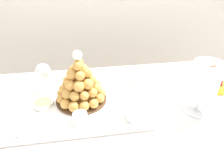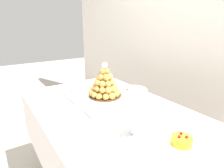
{
  "view_description": "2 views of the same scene",
  "coord_description": "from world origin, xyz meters",
  "px_view_note": "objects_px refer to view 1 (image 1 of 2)",
  "views": [
    {
      "loc": [
        -0.16,
        -0.71,
        1.36
      ],
      "look_at": [
        -0.05,
        0.02,
        0.9
      ],
      "focal_mm": 31.74,
      "sensor_mm": 36.0,
      "label": 1
    },
    {
      "loc": [
        0.97,
        -0.62,
        1.32
      ],
      "look_at": [
        -0.02,
        0.03,
        0.94
      ],
      "focal_mm": 30.86,
      "sensor_mm": 36.0,
      "label": 2
    }
  ],
  "objects_px": {
    "dessert_cup_mid_left": "(80,119)",
    "wine_glass": "(43,72)",
    "fruit_tart_plate": "(217,89)",
    "croquembouche": "(80,84)",
    "dessert_cup_left": "(20,128)",
    "serving_tray": "(80,108)",
    "creme_brulee_ramekin": "(44,103)",
    "macaron_goblet": "(205,81)",
    "dessert_cup_centre": "(132,114)"
  },
  "relations": [
    {
      "from": "dessert_cup_centre",
      "to": "creme_brulee_ramekin",
      "type": "bearing_deg",
      "value": 158.61
    },
    {
      "from": "dessert_cup_centre",
      "to": "creme_brulee_ramekin",
      "type": "xyz_separation_m",
      "value": [
        -0.39,
        0.15,
        -0.01
      ]
    },
    {
      "from": "creme_brulee_ramekin",
      "to": "fruit_tart_plate",
      "type": "distance_m",
      "value": 0.88
    },
    {
      "from": "croquembouche",
      "to": "dessert_cup_mid_left",
      "type": "bearing_deg",
      "value": -92.8
    },
    {
      "from": "serving_tray",
      "to": "dessert_cup_mid_left",
      "type": "bearing_deg",
      "value": -89.94
    },
    {
      "from": "dessert_cup_left",
      "to": "macaron_goblet",
      "type": "height_order",
      "value": "macaron_goblet"
    },
    {
      "from": "dessert_cup_mid_left",
      "to": "fruit_tart_plate",
      "type": "relative_size",
      "value": 0.3
    },
    {
      "from": "fruit_tart_plate",
      "to": "wine_glass",
      "type": "height_order",
      "value": "wine_glass"
    },
    {
      "from": "dessert_cup_mid_left",
      "to": "macaron_goblet",
      "type": "height_order",
      "value": "macaron_goblet"
    },
    {
      "from": "dessert_cup_left",
      "to": "dessert_cup_centre",
      "type": "bearing_deg",
      "value": 2.37
    },
    {
      "from": "croquembouche",
      "to": "fruit_tart_plate",
      "type": "distance_m",
      "value": 0.71
    },
    {
      "from": "dessert_cup_left",
      "to": "wine_glass",
      "type": "distance_m",
      "value": 0.31
    },
    {
      "from": "croquembouche",
      "to": "dessert_cup_centre",
      "type": "bearing_deg",
      "value": -38.78
    },
    {
      "from": "dessert_cup_left",
      "to": "wine_glass",
      "type": "height_order",
      "value": "wine_glass"
    },
    {
      "from": "serving_tray",
      "to": "dessert_cup_left",
      "type": "xyz_separation_m",
      "value": [
        -0.23,
        -0.13,
        0.03
      ]
    },
    {
      "from": "serving_tray",
      "to": "wine_glass",
      "type": "distance_m",
      "value": 0.26
    },
    {
      "from": "dessert_cup_left",
      "to": "fruit_tart_plate",
      "type": "relative_size",
      "value": 0.29
    },
    {
      "from": "dessert_cup_mid_left",
      "to": "creme_brulee_ramekin",
      "type": "xyz_separation_m",
      "value": [
        -0.17,
        0.15,
        -0.01
      ]
    },
    {
      "from": "serving_tray",
      "to": "croquembouche",
      "type": "relative_size",
      "value": 2.34
    },
    {
      "from": "croquembouche",
      "to": "dessert_cup_mid_left",
      "type": "distance_m",
      "value": 0.18
    },
    {
      "from": "creme_brulee_ramekin",
      "to": "dessert_cup_mid_left",
      "type": "bearing_deg",
      "value": -41.77
    },
    {
      "from": "croquembouche",
      "to": "wine_glass",
      "type": "height_order",
      "value": "croquembouche"
    },
    {
      "from": "croquembouche",
      "to": "fruit_tart_plate",
      "type": "height_order",
      "value": "croquembouche"
    },
    {
      "from": "dessert_cup_centre",
      "to": "wine_glass",
      "type": "distance_m",
      "value": 0.48
    },
    {
      "from": "macaron_goblet",
      "to": "creme_brulee_ramekin",
      "type": "bearing_deg",
      "value": 168.85
    },
    {
      "from": "dessert_cup_left",
      "to": "wine_glass",
      "type": "bearing_deg",
      "value": 78.17
    },
    {
      "from": "croquembouche",
      "to": "fruit_tart_plate",
      "type": "bearing_deg",
      "value": -1.76
    },
    {
      "from": "macaron_goblet",
      "to": "fruit_tart_plate",
      "type": "distance_m",
      "value": 0.27
    },
    {
      "from": "dessert_cup_left",
      "to": "creme_brulee_ramekin",
      "type": "height_order",
      "value": "dessert_cup_left"
    },
    {
      "from": "dessert_cup_mid_left",
      "to": "dessert_cup_left",
      "type": "bearing_deg",
      "value": -175.28
    },
    {
      "from": "serving_tray",
      "to": "dessert_cup_left",
      "type": "height_order",
      "value": "dessert_cup_left"
    },
    {
      "from": "macaron_goblet",
      "to": "fruit_tart_plate",
      "type": "xyz_separation_m",
      "value": [
        0.19,
        0.13,
        -0.14
      ]
    },
    {
      "from": "serving_tray",
      "to": "croquembouche",
      "type": "bearing_deg",
      "value": 81.71
    },
    {
      "from": "macaron_goblet",
      "to": "fruit_tart_plate",
      "type": "relative_size",
      "value": 1.3
    },
    {
      "from": "croquembouche",
      "to": "dessert_cup_left",
      "type": "bearing_deg",
      "value": -142.03
    },
    {
      "from": "wine_glass",
      "to": "fruit_tart_plate",
      "type": "bearing_deg",
      "value": -8.23
    },
    {
      "from": "macaron_goblet",
      "to": "fruit_tart_plate",
      "type": "height_order",
      "value": "macaron_goblet"
    },
    {
      "from": "dessert_cup_mid_left",
      "to": "wine_glass",
      "type": "bearing_deg",
      "value": 121.78
    },
    {
      "from": "creme_brulee_ramekin",
      "to": "wine_glass",
      "type": "relative_size",
      "value": 0.56
    },
    {
      "from": "macaron_goblet",
      "to": "dessert_cup_left",
      "type": "bearing_deg",
      "value": -177.53
    },
    {
      "from": "macaron_goblet",
      "to": "dessert_cup_centre",
      "type": "bearing_deg",
      "value": -177.38
    },
    {
      "from": "dessert_cup_mid_left",
      "to": "creme_brulee_ramekin",
      "type": "distance_m",
      "value": 0.23
    },
    {
      "from": "macaron_goblet",
      "to": "wine_glass",
      "type": "relative_size",
      "value": 1.58
    },
    {
      "from": "creme_brulee_ramekin",
      "to": "fruit_tart_plate",
      "type": "relative_size",
      "value": 0.46
    },
    {
      "from": "dessert_cup_left",
      "to": "dessert_cup_centre",
      "type": "relative_size",
      "value": 1.0
    },
    {
      "from": "creme_brulee_ramekin",
      "to": "serving_tray",
      "type": "bearing_deg",
      "value": -13.41
    },
    {
      "from": "dessert_cup_left",
      "to": "creme_brulee_ramekin",
      "type": "relative_size",
      "value": 0.62
    },
    {
      "from": "croquembouche",
      "to": "dessert_cup_left",
      "type": "xyz_separation_m",
      "value": [
        -0.24,
        -0.19,
        -0.07
      ]
    },
    {
      "from": "fruit_tart_plate",
      "to": "wine_glass",
      "type": "distance_m",
      "value": 0.9
    },
    {
      "from": "dessert_cup_left",
      "to": "fruit_tart_plate",
      "type": "xyz_separation_m",
      "value": [
        0.94,
        0.16,
        -0.02
      ]
    }
  ]
}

